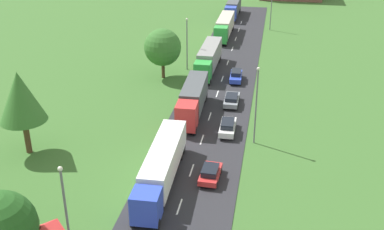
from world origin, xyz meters
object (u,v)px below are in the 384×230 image
at_px(truck_fourth, 225,26).
at_px(car_fifth, 236,76).
at_px(lamppost_second, 256,102).
at_px(lamppost_third, 187,41).
at_px(car_third, 228,127).
at_px(lamppost_fourth, 271,10).
at_px(truck_lead, 162,166).
at_px(truck_third, 209,58).
at_px(truck_second, 193,99).
at_px(truck_fifth, 233,8).
at_px(tree_birch, 163,47).
at_px(lamppost_lead, 67,216).
at_px(tree_pine, 20,97).
at_px(car_fourth, 232,99).
at_px(car_second, 210,173).
at_px(tree_oak, 0,228).

bearing_deg(truck_fourth, car_fifth, -79.18).
distance_m(lamppost_second, lamppost_third, 25.74).
height_order(car_third, lamppost_second, lamppost_second).
bearing_deg(lamppost_fourth, truck_fourth, -142.97).
bearing_deg(truck_lead, truck_third, 90.29).
xyz_separation_m(truck_second, truck_third, (-0.36, 16.51, -0.01)).
bearing_deg(lamppost_fourth, truck_fifth, 131.19).
xyz_separation_m(truck_second, car_third, (4.96, -4.32, -1.34)).
distance_m(truck_second, lamppost_third, 17.20).
relative_size(truck_lead, truck_second, 1.20).
distance_m(truck_lead, tree_birch, 29.50).
bearing_deg(truck_second, truck_fourth, 90.19).
relative_size(truck_second, truck_fifth, 1.01).
xyz_separation_m(lamppost_lead, tree_pine, (-12.00, 16.30, 1.48)).
bearing_deg(lamppost_fourth, truck_lead, -98.40).
height_order(car_fourth, tree_birch, tree_birch).
distance_m(lamppost_third, lamppost_fourth, 28.86).
distance_m(car_second, lamppost_lead, 17.10).
bearing_deg(truck_lead, truck_fifth, 89.91).
distance_m(lamppost_lead, tree_pine, 20.30).
distance_m(car_second, car_third, 10.39).
xyz_separation_m(car_second, lamppost_fourth, (4.12, 57.36, 3.33)).
height_order(car_second, lamppost_fourth, lamppost_fourth).
distance_m(lamppost_lead, lamppost_second, 25.85).
distance_m(car_third, tree_birch, 20.83).
bearing_deg(tree_oak, tree_pine, 113.18).
distance_m(truck_fourth, car_fifth, 23.80).
distance_m(truck_third, tree_pine, 33.39).
bearing_deg(car_third, truck_fourth, 97.15).
bearing_deg(truck_fifth, car_second, -86.20).
xyz_separation_m(car_fourth, lamppost_fourth, (3.91, 38.71, 3.35)).
bearing_deg(car_third, car_fourth, 92.56).
distance_m(lamppost_lead, lamppost_third, 45.52).
height_order(truck_fourth, truck_fifth, truck_fourth).
xyz_separation_m(truck_lead, lamppost_third, (-3.65, 32.79, 2.56)).
height_order(lamppost_lead, tree_birch, lamppost_lead).
distance_m(truck_lead, truck_second, 16.20).
distance_m(truck_second, tree_oak, 31.87).
bearing_deg(tree_pine, truck_second, 38.14).
distance_m(truck_third, car_second, 31.59).
xyz_separation_m(lamppost_lead, tree_birch, (-2.71, 41.36, -0.32)).
distance_m(car_fifth, tree_oak, 45.46).
height_order(truck_fourth, car_fifth, truck_fourth).
bearing_deg(lamppost_lead, car_third, 69.85).
xyz_separation_m(truck_third, tree_oak, (-7.99, -47.16, 2.56)).
bearing_deg(truck_third, tree_birch, -147.60).
bearing_deg(truck_fifth, lamppost_lead, -92.80).
height_order(car_second, car_third, car_third).
bearing_deg(truck_fourth, tree_pine, -108.10).
relative_size(truck_fifth, tree_birch, 1.59).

